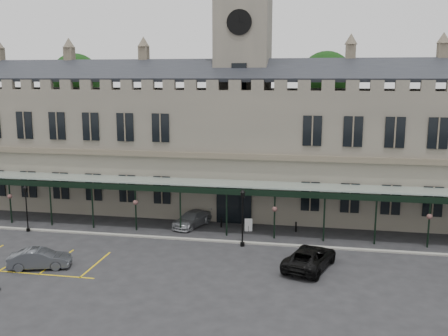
% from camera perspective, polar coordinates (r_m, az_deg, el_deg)
% --- Properties ---
extents(ground, '(140.00, 140.00, 0.00)m').
position_cam_1_polar(ground, '(35.73, -1.81, -11.24)').
color(ground, black).
extents(station_building, '(60.00, 10.36, 17.30)m').
position_cam_1_polar(station_building, '(49.33, 2.13, 2.57)').
color(station_building, '#635D52').
rests_on(station_building, ground).
extents(clock_tower, '(5.60, 5.60, 24.80)m').
position_cam_1_polar(clock_tower, '(48.96, 2.19, 10.31)').
color(clock_tower, '#635D52').
rests_on(clock_tower, ground).
extents(canopy, '(50.00, 4.10, 4.30)m').
position_cam_1_polar(canopy, '(41.94, 0.37, -4.48)').
color(canopy, '#8C9E93').
rests_on(canopy, ground).
extents(kerb, '(60.00, 0.40, 0.12)m').
position_cam_1_polar(kerb, '(40.77, -0.13, -8.37)').
color(kerb, gray).
rests_on(kerb, ground).
extents(parking_markings, '(16.00, 6.00, 0.01)m').
position_cam_1_polar(parking_markings, '(39.74, -22.75, -9.80)').
color(parking_markings, gold).
rests_on(parking_markings, ground).
extents(tree_behind_left, '(6.00, 6.00, 16.00)m').
position_cam_1_polar(tree_behind_left, '(64.43, -16.57, 9.64)').
color(tree_behind_left, '#332314').
rests_on(tree_behind_left, ground).
extents(tree_behind_mid, '(6.00, 6.00, 16.00)m').
position_cam_1_polar(tree_behind_mid, '(57.43, 11.59, 9.82)').
color(tree_behind_mid, '#332314').
rests_on(tree_behind_mid, ground).
extents(lamp_post_left, '(0.39, 0.39, 4.11)m').
position_cam_1_polar(lamp_post_left, '(46.03, -21.66, -3.84)').
color(lamp_post_left, black).
rests_on(lamp_post_left, ground).
extents(lamp_post_mid, '(0.44, 0.44, 4.64)m').
position_cam_1_polar(lamp_post_mid, '(39.05, 2.14, -5.09)').
color(lamp_post_mid, black).
rests_on(lamp_post_mid, ground).
extents(sign_board, '(0.66, 0.15, 1.13)m').
position_cam_1_polar(sign_board, '(43.38, 2.82, -6.53)').
color(sign_board, black).
rests_on(sign_board, ground).
extents(bollard_left, '(0.15, 0.15, 0.84)m').
position_cam_1_polar(bollard_left, '(44.51, -0.31, -6.26)').
color(bollard_left, black).
rests_on(bollard_left, ground).
extents(bollard_right, '(0.16, 0.16, 0.88)m').
position_cam_1_polar(bollard_right, '(43.65, 8.22, -6.67)').
color(bollard_right, black).
rests_on(bollard_right, ground).
extents(car_left_b, '(4.42, 2.61, 1.38)m').
position_cam_1_polar(car_left_b, '(37.54, -20.32, -9.70)').
color(car_left_b, '#3C3F44').
rests_on(car_left_b, ground).
extents(car_taxi, '(3.31, 4.95, 1.33)m').
position_cam_1_polar(car_taxi, '(44.84, -3.66, -5.82)').
color(car_taxi, gray).
rests_on(car_taxi, ground).
extents(car_van, '(4.12, 6.03, 1.53)m').
position_cam_1_polar(car_van, '(35.76, 9.78, -10.05)').
color(car_van, black).
rests_on(car_van, ground).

